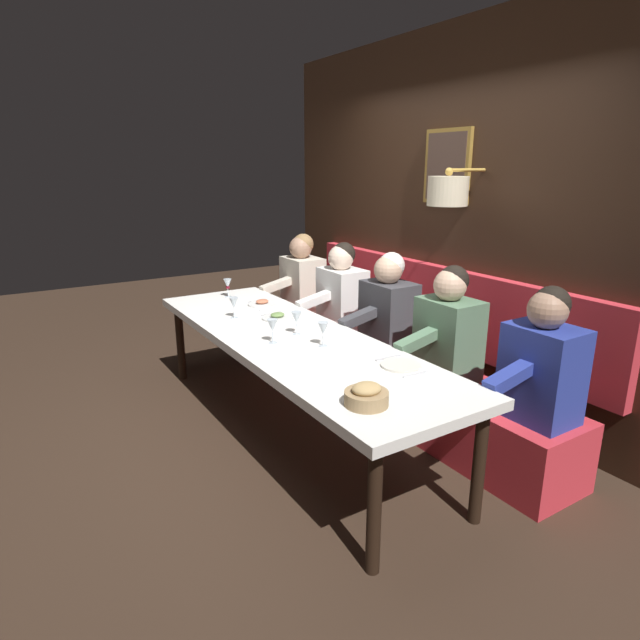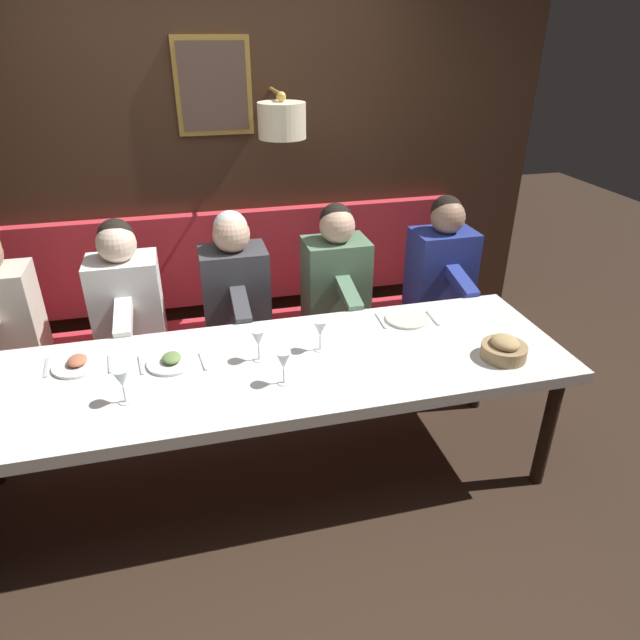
{
  "view_description": "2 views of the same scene",
  "coord_description": "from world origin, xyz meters",
  "px_view_note": "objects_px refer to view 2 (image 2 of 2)",
  "views": [
    {
      "loc": [
        -1.68,
        -3.06,
        1.87
      ],
      "look_at": [
        0.05,
        -0.31,
        0.92
      ],
      "focal_mm": 29.73,
      "sensor_mm": 36.0,
      "label": 1
    },
    {
      "loc": [
        -2.26,
        0.27,
        2.17
      ],
      "look_at": [
        0.05,
        -0.31,
        0.92
      ],
      "focal_mm": 31.17,
      "sensor_mm": 36.0,
      "label": 2
    }
  ],
  "objects_px": {
    "diner_nearest": "(442,260)",
    "wine_glass_3": "(122,379)",
    "dining_table": "(262,375)",
    "diner_middle": "(235,280)",
    "wine_glass_1": "(283,361)",
    "wine_glass_4": "(320,329)",
    "bread_bowl": "(504,349)",
    "wine_glass_2": "(257,339)",
    "diner_near": "(336,270)",
    "diner_far": "(125,290)"
  },
  "relations": [
    {
      "from": "dining_table",
      "to": "diner_far",
      "type": "relative_size",
      "value": 3.83
    },
    {
      "from": "dining_table",
      "to": "wine_glass_2",
      "type": "xyz_separation_m",
      "value": [
        0.05,
        0.0,
        0.17
      ]
    },
    {
      "from": "wine_glass_2",
      "to": "wine_glass_4",
      "type": "height_order",
      "value": "same"
    },
    {
      "from": "wine_glass_3",
      "to": "dining_table",
      "type": "bearing_deg",
      "value": -75.89
    },
    {
      "from": "diner_near",
      "to": "wine_glass_4",
      "type": "relative_size",
      "value": 4.82
    },
    {
      "from": "diner_middle",
      "to": "wine_glass_1",
      "type": "bearing_deg",
      "value": -174.45
    },
    {
      "from": "wine_glass_2",
      "to": "wine_glass_3",
      "type": "bearing_deg",
      "value": 108.55
    },
    {
      "from": "diner_far",
      "to": "wine_glass_2",
      "type": "distance_m",
      "value": 1.06
    },
    {
      "from": "diner_near",
      "to": "diner_middle",
      "type": "bearing_deg",
      "value": 90.0
    },
    {
      "from": "dining_table",
      "to": "wine_glass_2",
      "type": "height_order",
      "value": "wine_glass_2"
    },
    {
      "from": "dining_table",
      "to": "wine_glass_3",
      "type": "relative_size",
      "value": 18.45
    },
    {
      "from": "dining_table",
      "to": "diner_nearest",
      "type": "relative_size",
      "value": 3.83
    },
    {
      "from": "wine_glass_1",
      "to": "wine_glass_3",
      "type": "relative_size",
      "value": 1.0
    },
    {
      "from": "diner_far",
      "to": "wine_glass_4",
      "type": "height_order",
      "value": "diner_far"
    },
    {
      "from": "diner_nearest",
      "to": "wine_glass_4",
      "type": "relative_size",
      "value": 4.82
    },
    {
      "from": "diner_nearest",
      "to": "diner_middle",
      "type": "xyz_separation_m",
      "value": [
        0.0,
        1.38,
        0.0
      ]
    },
    {
      "from": "diner_middle",
      "to": "wine_glass_2",
      "type": "xyz_separation_m",
      "value": [
        -0.83,
        -0.02,
        0.04
      ]
    },
    {
      "from": "diner_far",
      "to": "wine_glass_4",
      "type": "distance_m",
      "value": 1.27
    },
    {
      "from": "diner_middle",
      "to": "diner_far",
      "type": "bearing_deg",
      "value": 90.0
    },
    {
      "from": "wine_glass_3",
      "to": "diner_near",
      "type": "bearing_deg",
      "value": -49.93
    },
    {
      "from": "wine_glass_1",
      "to": "wine_glass_4",
      "type": "bearing_deg",
      "value": -43.07
    },
    {
      "from": "diner_nearest",
      "to": "wine_glass_3",
      "type": "bearing_deg",
      "value": 117.8
    },
    {
      "from": "wine_glass_1",
      "to": "wine_glass_2",
      "type": "distance_m",
      "value": 0.24
    },
    {
      "from": "wine_glass_3",
      "to": "bread_bowl",
      "type": "bearing_deg",
      "value": -92.16
    },
    {
      "from": "wine_glass_3",
      "to": "wine_glass_4",
      "type": "height_order",
      "value": "same"
    },
    {
      "from": "bread_bowl",
      "to": "diner_near",
      "type": "bearing_deg",
      "value": 26.28
    },
    {
      "from": "wine_glass_2",
      "to": "diner_far",
      "type": "bearing_deg",
      "value": 38.37
    },
    {
      "from": "diner_near",
      "to": "dining_table",
      "type": "bearing_deg",
      "value": 144.92
    },
    {
      "from": "diner_near",
      "to": "diner_far",
      "type": "xyz_separation_m",
      "value": [
        0.0,
        1.28,
        0.0
      ]
    },
    {
      "from": "wine_glass_2",
      "to": "bread_bowl",
      "type": "bearing_deg",
      "value": -103.04
    },
    {
      "from": "dining_table",
      "to": "diner_middle",
      "type": "height_order",
      "value": "diner_middle"
    },
    {
      "from": "diner_nearest",
      "to": "dining_table",
      "type": "bearing_deg",
      "value": 123.11
    },
    {
      "from": "diner_middle",
      "to": "wine_glass_1",
      "type": "distance_m",
      "value": 1.07
    },
    {
      "from": "diner_near",
      "to": "wine_glass_3",
      "type": "relative_size",
      "value": 4.82
    },
    {
      "from": "dining_table",
      "to": "bread_bowl",
      "type": "relative_size",
      "value": 13.75
    },
    {
      "from": "wine_glass_1",
      "to": "wine_glass_4",
      "type": "relative_size",
      "value": 1.0
    },
    {
      "from": "wine_glass_3",
      "to": "diner_far",
      "type": "bearing_deg",
      "value": 2.85
    },
    {
      "from": "bread_bowl",
      "to": "diner_nearest",
      "type": "bearing_deg",
      "value": -9.7
    },
    {
      "from": "diner_near",
      "to": "wine_glass_2",
      "type": "bearing_deg",
      "value": 143.12
    },
    {
      "from": "wine_glass_1",
      "to": "wine_glass_2",
      "type": "height_order",
      "value": "same"
    },
    {
      "from": "dining_table",
      "to": "wine_glass_4",
      "type": "xyz_separation_m",
      "value": [
        0.07,
        -0.31,
        0.17
      ]
    },
    {
      "from": "diner_near",
      "to": "wine_glass_4",
      "type": "xyz_separation_m",
      "value": [
        -0.81,
        0.31,
        0.04
      ]
    },
    {
      "from": "wine_glass_1",
      "to": "wine_glass_4",
      "type": "distance_m",
      "value": 0.34
    },
    {
      "from": "wine_glass_1",
      "to": "bread_bowl",
      "type": "distance_m",
      "value": 1.09
    },
    {
      "from": "diner_near",
      "to": "wine_glass_3",
      "type": "xyz_separation_m",
      "value": [
        -1.04,
        1.23,
        0.04
      ]
    },
    {
      "from": "diner_nearest",
      "to": "wine_glass_4",
      "type": "bearing_deg",
      "value": 127.94
    },
    {
      "from": "diner_middle",
      "to": "wine_glass_3",
      "type": "distance_m",
      "value": 1.19
    },
    {
      "from": "diner_near",
      "to": "diner_middle",
      "type": "distance_m",
      "value": 0.64
    },
    {
      "from": "diner_near",
      "to": "wine_glass_1",
      "type": "distance_m",
      "value": 1.19
    },
    {
      "from": "diner_nearest",
      "to": "wine_glass_3",
      "type": "distance_m",
      "value": 2.22
    }
  ]
}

